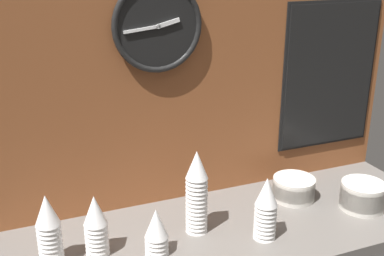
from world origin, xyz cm
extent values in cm
cube|color=slate|center=(0.00, 0.00, -2.00)|extent=(160.00, 56.00, 4.00)
cube|color=brown|center=(0.00, 26.50, 52.50)|extent=(160.00, 3.00, 105.00)
cone|color=white|center=(-27.93, -6.24, 4.78)|extent=(7.41, 7.41, 9.55)
cone|color=white|center=(-27.93, -6.24, 6.28)|extent=(7.41, 7.41, 9.55)
cone|color=white|center=(-27.93, -6.24, 7.79)|extent=(7.41, 7.41, 9.55)
cone|color=white|center=(-27.93, -6.24, 9.30)|extent=(7.41, 7.41, 9.55)
cone|color=white|center=(-27.93, -6.24, 10.80)|extent=(7.41, 7.41, 9.55)
cone|color=white|center=(-11.48, 1.23, 4.78)|extent=(7.41, 7.41, 9.55)
cone|color=white|center=(-11.48, 1.23, 6.28)|extent=(7.41, 7.41, 9.55)
cone|color=white|center=(-11.48, 1.23, 7.79)|extent=(7.41, 7.41, 9.55)
cone|color=white|center=(-11.48, 1.23, 9.30)|extent=(7.41, 7.41, 9.55)
cone|color=white|center=(-11.48, 1.23, 10.80)|extent=(7.41, 7.41, 9.55)
cone|color=white|center=(-11.48, 1.23, 12.31)|extent=(7.41, 7.41, 9.55)
cone|color=white|center=(-11.48, 1.23, 13.82)|extent=(7.41, 7.41, 9.55)
cone|color=white|center=(-11.48, 1.23, 15.32)|extent=(7.41, 7.41, 9.55)
cone|color=white|center=(-11.48, 1.23, 16.83)|extent=(7.41, 7.41, 9.55)
cone|color=white|center=(-11.48, 1.23, 18.34)|extent=(7.41, 7.41, 9.55)
cone|color=white|center=(-11.48, 1.23, 19.84)|extent=(7.41, 7.41, 9.55)
cone|color=white|center=(-11.48, 1.23, 21.35)|extent=(7.41, 7.41, 9.55)
cone|color=white|center=(-11.48, 1.23, 22.86)|extent=(7.41, 7.41, 9.55)
cone|color=white|center=(-11.48, 1.23, 24.36)|extent=(7.41, 7.41, 9.55)
cone|color=white|center=(7.62, -10.86, 4.78)|extent=(7.41, 7.41, 9.55)
cone|color=white|center=(7.62, -10.86, 6.28)|extent=(7.41, 7.41, 9.55)
cone|color=white|center=(7.62, -10.86, 7.79)|extent=(7.41, 7.41, 9.55)
cone|color=white|center=(7.62, -10.86, 9.30)|extent=(7.41, 7.41, 9.55)
cone|color=white|center=(7.62, -10.86, 10.80)|extent=(7.41, 7.41, 9.55)
cone|color=white|center=(7.62, -10.86, 12.31)|extent=(7.41, 7.41, 9.55)
cone|color=white|center=(7.62, -10.86, 13.82)|extent=(7.41, 7.41, 9.55)
cone|color=white|center=(7.62, -10.86, 15.32)|extent=(7.41, 7.41, 9.55)
cone|color=white|center=(7.62, -10.86, 16.83)|extent=(7.41, 7.41, 9.55)
cone|color=white|center=(-58.71, 0.69, 4.78)|extent=(7.41, 7.41, 9.55)
cone|color=white|center=(-58.71, 0.69, 6.28)|extent=(7.41, 7.41, 9.55)
cone|color=white|center=(-58.71, 0.69, 7.79)|extent=(7.41, 7.41, 9.55)
cone|color=white|center=(-58.71, 0.69, 9.30)|extent=(7.41, 7.41, 9.55)
cone|color=white|center=(-58.71, 0.69, 10.80)|extent=(7.41, 7.41, 9.55)
cone|color=white|center=(-58.71, 0.69, 12.31)|extent=(7.41, 7.41, 9.55)
cone|color=white|center=(-58.71, 0.69, 13.82)|extent=(7.41, 7.41, 9.55)
cone|color=white|center=(-58.71, 0.69, 15.32)|extent=(7.41, 7.41, 9.55)
cone|color=white|center=(-58.71, 0.69, 16.83)|extent=(7.41, 7.41, 9.55)
cone|color=white|center=(-58.71, 0.69, 18.34)|extent=(7.41, 7.41, 9.55)
cone|color=white|center=(-44.98, 0.70, 4.78)|extent=(7.41, 7.41, 9.55)
cone|color=white|center=(-44.98, 0.70, 6.28)|extent=(7.41, 7.41, 9.55)
cone|color=white|center=(-44.98, 0.70, 7.79)|extent=(7.41, 7.41, 9.55)
cone|color=white|center=(-44.98, 0.70, 9.30)|extent=(7.41, 7.41, 9.55)
cone|color=white|center=(-44.98, 0.70, 10.80)|extent=(7.41, 7.41, 9.55)
cone|color=white|center=(-44.98, 0.70, 12.31)|extent=(7.41, 7.41, 9.55)
cone|color=white|center=(-44.98, 0.70, 13.82)|extent=(7.41, 7.41, 9.55)
cone|color=white|center=(-44.98, 0.70, 15.32)|extent=(7.41, 7.41, 9.55)
cylinder|color=beige|center=(50.35, -7.24, 1.82)|extent=(15.87, 15.87, 3.64)
cylinder|color=beige|center=(50.35, -7.24, 3.41)|extent=(15.87, 15.87, 3.64)
cylinder|color=beige|center=(50.35, -7.24, 5.00)|extent=(15.87, 15.87, 3.64)
cylinder|color=beige|center=(50.35, -7.24, 6.59)|extent=(15.87, 15.87, 3.64)
cylinder|color=beige|center=(50.35, -7.24, 8.17)|extent=(15.87, 15.87, 3.64)
torus|color=white|center=(50.35, -7.24, 9.45)|extent=(15.91, 15.91, 1.31)
cylinder|color=beige|center=(31.23, 8.23, 1.82)|extent=(15.87, 15.87, 3.64)
cylinder|color=beige|center=(31.23, 8.23, 3.41)|extent=(15.87, 15.87, 3.64)
cylinder|color=beige|center=(31.23, 8.23, 5.00)|extent=(15.87, 15.87, 3.64)
cylinder|color=beige|center=(31.23, 8.23, 6.59)|extent=(15.87, 15.87, 3.64)
torus|color=white|center=(31.23, 8.23, 7.86)|extent=(15.91, 15.91, 1.31)
cylinder|color=black|center=(-16.31, 23.90, 65.47)|extent=(30.16, 1.80, 30.16)
torus|color=black|center=(-16.31, 23.09, 65.47)|extent=(30.93, 1.98, 30.93)
cube|color=white|center=(-12.66, 22.60, 66.40)|extent=(7.64, 0.60, 3.16)
cube|color=white|center=(-22.16, 22.60, 64.84)|extent=(11.80, 0.60, 2.22)
cylinder|color=white|center=(-16.31, 22.60, 65.47)|extent=(1.51, 0.60, 1.51)
cube|color=black|center=(55.18, 24.62, 41.87)|extent=(42.85, 0.60, 58.78)
cube|color=black|center=(55.18, 24.20, 41.87)|extent=(40.45, 1.20, 56.38)
camera|label=1|loc=(-65.25, -128.00, 88.86)|focal=45.00mm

